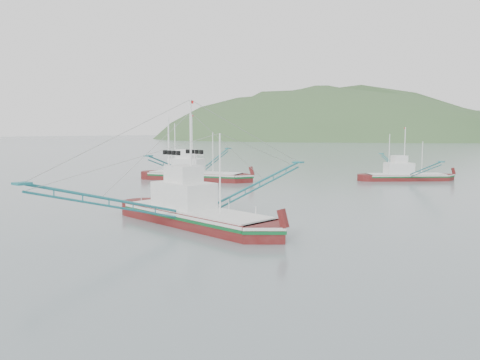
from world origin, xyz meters
The scene contains 5 objects.
ground centered at (0.00, 0.00, 0.00)m, with size 1200.00×1200.00×0.00m, color slate.
main_boat centered at (-0.18, -0.07, 1.76)m, with size 15.45×27.15×11.04m.
bg_boat_left centered at (-23.79, 25.34, 2.09)m, with size 15.55×26.57×11.02m.
bg_boat_far centered at (2.47, 45.28, 1.91)m, with size 17.55×18.97×8.92m.
headland_left centered at (-180.00, 360.00, 0.00)m, with size 448.00×308.00×210.00m, color #35562C.
Camera 1 is at (26.06, -27.98, 7.73)m, focal length 35.00 mm.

